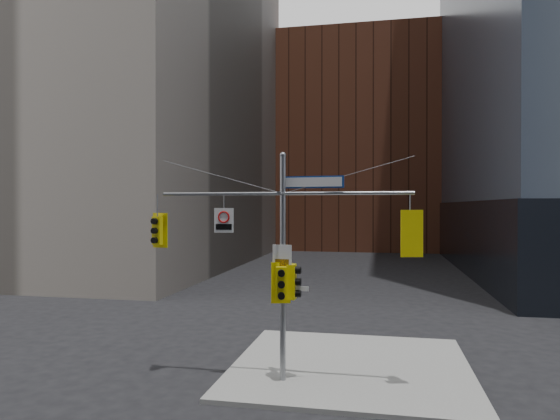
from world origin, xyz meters
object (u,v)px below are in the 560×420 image
at_px(traffic_light_west_arm, 158,231).
at_px(traffic_light_pole_side, 293,282).
at_px(signal_assembly, 283,244).
at_px(regulatory_sign_arm, 224,220).
at_px(traffic_light_pole_front, 281,284).
at_px(traffic_light_east_arm, 410,233).
at_px(street_sign_blade, 313,182).

bearing_deg(traffic_light_west_arm, traffic_light_pole_side, 9.34).
relative_size(traffic_light_west_arm, traffic_light_pole_side, 1.06).
bearing_deg(traffic_light_west_arm, signal_assembly, 9.24).
relative_size(traffic_light_west_arm, regulatory_sign_arm, 1.48).
bearing_deg(traffic_light_pole_front, traffic_light_east_arm, -9.54).
relative_size(traffic_light_pole_side, regulatory_sign_arm, 1.40).
bearing_deg(signal_assembly, street_sign_blade, 0.21).
bearing_deg(regulatory_sign_arm, traffic_light_pole_front, -11.50).
xyz_separation_m(traffic_light_west_arm, traffic_light_pole_side, (4.54, -0.01, -1.56)).
bearing_deg(traffic_light_east_arm, street_sign_blade, -13.68).
bearing_deg(street_sign_blade, regulatory_sign_arm, -173.73).
height_order(street_sign_blade, regulatory_sign_arm, street_sign_blade).
height_order(signal_assembly, traffic_light_pole_front, signal_assembly).
bearing_deg(traffic_light_pole_front, regulatory_sign_arm, 159.18).
bearing_deg(traffic_light_east_arm, traffic_light_west_arm, -13.71).
height_order(traffic_light_east_arm, regulatory_sign_arm, regulatory_sign_arm).
bearing_deg(signal_assembly, traffic_light_pole_side, 1.15).
bearing_deg(traffic_light_west_arm, regulatory_sign_arm, 8.59).
xyz_separation_m(signal_assembly, traffic_light_pole_front, (-0.00, -0.27, -1.20)).
height_order(traffic_light_pole_front, street_sign_blade, street_sign_blade).
bearing_deg(traffic_light_pole_side, traffic_light_west_arm, 90.58).
xyz_separation_m(traffic_light_east_arm, traffic_light_pole_side, (-3.53, 0.01, -1.56)).
height_order(traffic_light_west_arm, traffic_light_pole_front, traffic_light_west_arm).
distance_m(traffic_light_west_arm, regulatory_sign_arm, 2.33).
bearing_deg(traffic_light_west_arm, traffic_light_east_arm, 9.33).
height_order(traffic_light_pole_side, street_sign_blade, street_sign_blade).
height_order(traffic_light_east_arm, traffic_light_pole_front, traffic_light_east_arm).
bearing_deg(signal_assembly, regulatory_sign_arm, -179.40).
bearing_deg(street_sign_blade, traffic_light_pole_side, -174.49).
xyz_separation_m(traffic_light_west_arm, traffic_light_pole_front, (4.22, -0.28, -1.58)).
distance_m(traffic_light_west_arm, traffic_light_east_arm, 8.08).
height_order(traffic_light_pole_side, regulatory_sign_arm, regulatory_sign_arm).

